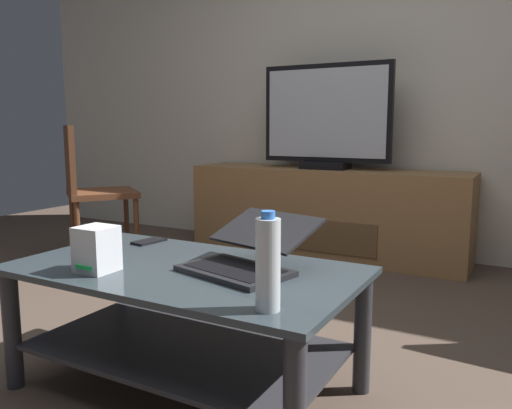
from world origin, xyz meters
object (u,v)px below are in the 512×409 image
at_px(coffee_table, 185,306).
at_px(laptop, 248,253).
at_px(tv_remote, 96,242).
at_px(cell_phone, 149,241).
at_px(media_cabinet, 325,212).
at_px(water_bottle_near, 268,264).
at_px(side_chair, 90,185).
at_px(router_box, 97,249).
at_px(television, 326,119).

distance_m(coffee_table, laptop, 0.29).
bearing_deg(laptop, tv_remote, 178.18).
xyz_separation_m(cell_phone, tv_remote, (-0.16, -0.13, 0.01)).
height_order(laptop, tv_remote, laptop).
xyz_separation_m(media_cabinet, water_bottle_near, (0.72, -2.27, 0.26)).
bearing_deg(water_bottle_near, tv_remote, 161.04).
bearing_deg(laptop, water_bottle_near, -52.55).
distance_m(side_chair, tv_remote, 1.52).
bearing_deg(router_box, cell_phone, 107.84).
distance_m(media_cabinet, side_chair, 1.66).
xyz_separation_m(television, tv_remote, (-0.24, -1.92, -0.52)).
distance_m(media_cabinet, television, 0.66).
height_order(television, tv_remote, television).
relative_size(laptop, tv_remote, 2.81).
height_order(media_cabinet, side_chair, side_chair).
height_order(coffee_table, cell_phone, cell_phone).
relative_size(side_chair, water_bottle_near, 3.54).
distance_m(side_chair, cell_phone, 1.56).
height_order(water_bottle_near, tv_remote, water_bottle_near).
height_order(side_chair, laptop, side_chair).
relative_size(laptop, water_bottle_near, 1.72).
xyz_separation_m(television, router_box, (0.05, -2.20, -0.46)).
bearing_deg(cell_phone, coffee_table, -24.34).
distance_m(side_chair, laptop, 2.12).
height_order(media_cabinet, router_box, media_cabinet).
xyz_separation_m(television, water_bottle_near, (0.72, -2.25, -0.41)).
bearing_deg(water_bottle_near, router_box, 175.60).
height_order(side_chair, tv_remote, side_chair).
relative_size(television, router_box, 6.15).
distance_m(television, router_box, 2.25).
distance_m(coffee_table, router_box, 0.36).
relative_size(media_cabinet, side_chair, 2.13).
distance_m(media_cabinet, router_box, 2.23).
distance_m(laptop, tv_remote, 0.73).
distance_m(side_chair, water_bottle_near, 2.48).
bearing_deg(coffee_table, laptop, 20.10).
relative_size(television, cell_phone, 6.61).
xyz_separation_m(side_chair, water_bottle_near, (2.08, -1.35, 0.04)).
distance_m(television, cell_phone, 1.87).
distance_m(television, side_chair, 1.69).
distance_m(water_bottle_near, cell_phone, 0.93).
bearing_deg(television, water_bottle_near, -72.31).
xyz_separation_m(side_chair, cell_phone, (1.28, -0.89, -0.08)).
distance_m(television, tv_remote, 2.01).
relative_size(router_box, tv_remote, 0.94).
height_order(cell_phone, tv_remote, tv_remote).
relative_size(media_cabinet, water_bottle_near, 7.56).
bearing_deg(water_bottle_near, side_chair, 146.96).
height_order(router_box, tv_remote, router_box).
distance_m(coffee_table, water_bottle_near, 0.56).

